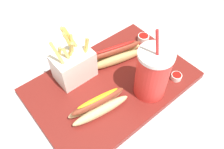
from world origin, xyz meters
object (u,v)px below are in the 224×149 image
soda_cup (152,73)px  ketchup_cup_1 (143,38)px  hot_dog_2 (99,105)px  hot_dog_1 (115,55)px  fries_basket (74,65)px  ketchup_cup_2 (176,76)px

soda_cup → ketchup_cup_1: 0.22m
hot_dog_2 → soda_cup: bearing=164.8°
soda_cup → hot_dog_1: bearing=-90.9°
soda_cup → fries_basket: (0.13, -0.18, -0.03)m
fries_basket → hot_dog_1: 0.13m
fries_basket → hot_dog_1: bearing=168.4°
soda_cup → hot_dog_1: soda_cup is taller
hot_dog_2 → ketchup_cup_2: (-0.24, 0.06, -0.01)m
hot_dog_1 → ketchup_cup_2: bearing=117.7°
hot_dog_2 → ketchup_cup_2: size_ratio=5.40×
soda_cup → hot_dog_2: soda_cup is taller
hot_dog_1 → hot_dog_2: bearing=36.4°
ketchup_cup_1 → fries_basket: bearing=-3.7°
soda_cup → ketchup_cup_1: bearing=-130.6°
hot_dog_2 → hot_dog_1: bearing=-143.6°
fries_basket → ketchup_cup_1: bearing=176.3°
hot_dog_2 → ketchup_cup_1: hot_dog_2 is taller
ketchup_cup_1 → ketchup_cup_2: 0.19m
hot_dog_1 → hot_dog_2: same height
hot_dog_2 → ketchup_cup_2: hot_dog_2 is taller
fries_basket → hot_dog_2: 0.14m
fries_basket → ketchup_cup_2: (-0.22, 0.20, -0.04)m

